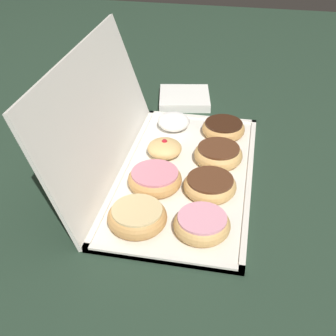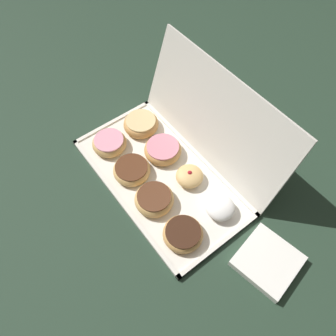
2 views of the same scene
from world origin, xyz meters
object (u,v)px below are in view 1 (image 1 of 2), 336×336
(powdered_filled_donut_7, at_px, (174,122))
(donut_box, at_px, (186,175))
(pink_frosted_donut_5, at_px, (155,179))
(chocolate_frosted_donut_1, at_px, (210,185))
(pink_frosted_donut_0, at_px, (202,224))
(chocolate_frosted_donut_3, at_px, (223,128))
(napkin_stack, at_px, (184,98))
(glazed_ring_donut_4, at_px, (137,217))
(chocolate_frosted_donut_2, at_px, (218,154))
(jelly_filled_donut_6, at_px, (165,148))

(powdered_filled_donut_7, bearing_deg, donut_box, -161.62)
(pink_frosted_donut_5, bearing_deg, chocolate_frosted_donut_1, -88.88)
(pink_frosted_donut_0, relative_size, chocolate_frosted_donut_3, 0.99)
(powdered_filled_donut_7, relative_size, napkin_stack, 0.56)
(donut_box, relative_size, glazed_ring_donut_4, 4.75)
(chocolate_frosted_donut_1, distance_m, pink_frosted_donut_5, 0.12)
(chocolate_frosted_donut_2, relative_size, pink_frosted_donut_5, 0.97)
(pink_frosted_donut_0, xyz_separation_m, chocolate_frosted_donut_3, (0.39, -0.01, -0.00))
(chocolate_frosted_donut_1, relative_size, chocolate_frosted_donut_3, 1.03)
(donut_box, relative_size, chocolate_frosted_donut_1, 4.88)
(pink_frosted_donut_0, relative_size, powdered_filled_donut_7, 1.32)
(pink_frosted_donut_0, bearing_deg, glazed_ring_donut_4, 91.57)
(donut_box, bearing_deg, pink_frosted_donut_0, -162.12)
(donut_box, bearing_deg, pink_frosted_donut_5, 137.27)
(chocolate_frosted_donut_3, distance_m, jelly_filled_donut_6, 0.19)
(jelly_filled_donut_6, bearing_deg, donut_box, -135.15)
(pink_frosted_donut_0, height_order, chocolate_frosted_donut_2, chocolate_frosted_donut_2)
(pink_frosted_donut_0, relative_size, glazed_ring_donut_4, 0.94)
(jelly_filled_donut_6, bearing_deg, pink_frosted_donut_0, -153.83)
(donut_box, xyz_separation_m, jelly_filled_donut_6, (0.06, 0.06, 0.03))
(glazed_ring_donut_4, height_order, pink_frosted_donut_5, same)
(pink_frosted_donut_0, relative_size, jelly_filled_donut_6, 1.33)
(chocolate_frosted_donut_2, distance_m, chocolate_frosted_donut_3, 0.13)
(chocolate_frosted_donut_1, relative_size, pink_frosted_donut_5, 0.96)
(donut_box, bearing_deg, napkin_stack, 10.00)
(jelly_filled_donut_6, relative_size, powdered_filled_donut_7, 0.99)
(glazed_ring_donut_4, bearing_deg, napkin_stack, 0.26)
(chocolate_frosted_donut_2, distance_m, glazed_ring_donut_4, 0.29)
(glazed_ring_donut_4, relative_size, napkin_stack, 0.79)
(donut_box, height_order, pink_frosted_donut_5, pink_frosted_donut_5)
(donut_box, height_order, chocolate_frosted_donut_3, chocolate_frosted_donut_3)
(pink_frosted_donut_5, height_order, powdered_filled_donut_7, powdered_filled_donut_7)
(glazed_ring_donut_4, bearing_deg, jelly_filled_donut_6, -0.40)
(glazed_ring_donut_4, relative_size, pink_frosted_donut_5, 0.99)
(pink_frosted_donut_0, relative_size, napkin_stack, 0.74)
(pink_frosted_donut_5, xyz_separation_m, napkin_stack, (0.45, 0.01, -0.02))
(donut_box, bearing_deg, powdered_filled_donut_7, 18.38)
(donut_box, height_order, chocolate_frosted_donut_1, chocolate_frosted_donut_1)
(donut_box, xyz_separation_m, pink_frosted_donut_0, (-0.19, -0.06, 0.02))
(jelly_filled_donut_6, distance_m, napkin_stack, 0.32)
(chocolate_frosted_donut_1, distance_m, jelly_filled_donut_6, 0.18)
(pink_frosted_donut_0, distance_m, jelly_filled_donut_6, 0.28)
(jelly_filled_donut_6, bearing_deg, powdered_filled_donut_7, 1.04)
(chocolate_frosted_donut_1, relative_size, chocolate_frosted_donut_2, 1.00)
(powdered_filled_donut_7, bearing_deg, jelly_filled_donut_6, -178.96)
(chocolate_frosted_donut_1, distance_m, powdered_filled_donut_7, 0.29)
(donut_box, relative_size, jelly_filled_donut_6, 6.73)
(glazed_ring_donut_4, height_order, jelly_filled_donut_6, jelly_filled_donut_6)
(pink_frosted_donut_0, distance_m, glazed_ring_donut_4, 0.13)
(pink_frosted_donut_0, height_order, jelly_filled_donut_6, jelly_filled_donut_6)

